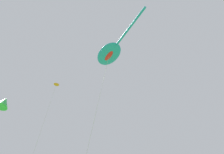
{
  "coord_description": "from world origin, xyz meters",
  "views": [
    {
      "loc": [
        -9.01,
        -3.19,
        1.46
      ],
      "look_at": [
        0.74,
        6.24,
        14.79
      ],
      "focal_mm": 32.8,
      "sensor_mm": 36.0,
      "label": 1
    }
  ],
  "objects": [
    {
      "name": "big_show_kite",
      "position": [
        1.53,
        7.37,
        19.96
      ],
      "size": [
        3.94,
        8.71,
        20.32
      ],
      "rotation": [
        0.0,
        0.0,
        1.31
      ],
      "color": "#1E8CBF",
      "rests_on": "ground"
    },
    {
      "name": "small_kite_delta_white",
      "position": [
        -4.69,
        16.44,
        14.26
      ],
      "size": [
        5.29,
        1.31,
        14.92
      ],
      "rotation": [
        0.0,
        0.0,
        1.58
      ],
      "color": "green",
      "rests_on": "ground"
    },
    {
      "name": "small_kite_tiny_distant",
      "position": [
        -0.3,
        15.0,
        17.82
      ],
      "size": [
        1.08,
        1.29,
        18.88
      ],
      "rotation": [
        0.0,
        0.0,
        2.78
      ],
      "color": "orange",
      "rests_on": "ground"
    }
  ]
}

